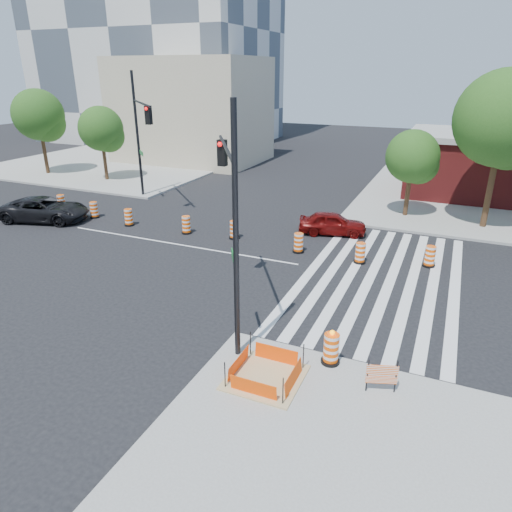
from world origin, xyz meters
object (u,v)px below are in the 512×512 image
object	(u,v)px
red_coupe	(332,223)
signal_pole_se	(230,200)
signal_pole_nw	(140,126)
dark_suv	(45,209)

from	to	relation	value
red_coupe	signal_pole_se	bearing A→B (deg)	162.84
signal_pole_nw	red_coupe	bearing A→B (deg)	38.88
dark_suv	signal_pole_nw	bearing A→B (deg)	-43.80
dark_suv	signal_pole_se	distance (m)	18.48
red_coupe	signal_pole_se	xyz separation A→B (m)	(-0.55, -11.78, 4.26)
red_coupe	signal_pole_nw	size ratio (longest dim) A/B	0.44
signal_pole_se	signal_pole_nw	size ratio (longest dim) A/B	0.93
signal_pole_se	red_coupe	bearing A→B (deg)	-34.25
dark_suv	signal_pole_nw	world-z (taller)	signal_pole_nw
signal_pole_nw	signal_pole_se	bearing A→B (deg)	-0.13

